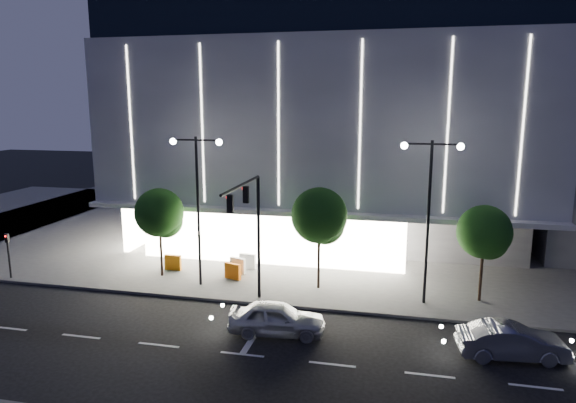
{
  "coord_description": "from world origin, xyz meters",
  "views": [
    {
      "loc": [
        8.56,
        -21.43,
        10.98
      ],
      "look_at": [
        1.87,
        8.29,
        5.0
      ],
      "focal_mm": 32.0,
      "sensor_mm": 36.0,
      "label": 1
    }
  ],
  "objects_px": {
    "traffic_mast": "(251,218)",
    "street_lamp_east": "(429,198)",
    "street_lamp_west": "(197,189)",
    "tree_right": "(484,235)",
    "barrier_b": "(238,265)",
    "barrier_c": "(233,271)",
    "car_second": "(512,342)",
    "ped_signal_far": "(8,251)",
    "tree_left": "(160,215)",
    "tree_mid": "(320,219)",
    "barrier_d": "(248,261)",
    "car_lead": "(277,318)",
    "barrier_a": "(173,262)"
  },
  "relations": [
    {
      "from": "tree_right",
      "to": "barrier_a",
      "type": "xyz_separation_m",
      "value": [
        -18.81,
        1.11,
        -3.23
      ]
    },
    {
      "from": "ped_signal_far",
      "to": "tree_left",
      "type": "bearing_deg",
      "value": 15.61
    },
    {
      "from": "tree_right",
      "to": "barrier_b",
      "type": "relative_size",
      "value": 5.01
    },
    {
      "from": "tree_left",
      "to": "barrier_c",
      "type": "distance_m",
      "value": 5.68
    },
    {
      "from": "tree_left",
      "to": "barrier_a",
      "type": "bearing_deg",
      "value": 80.1
    },
    {
      "from": "barrier_b",
      "to": "tree_left",
      "type": "bearing_deg",
      "value": -143.71
    },
    {
      "from": "ped_signal_far",
      "to": "barrier_d",
      "type": "height_order",
      "value": "ped_signal_far"
    },
    {
      "from": "ped_signal_far",
      "to": "tree_left",
      "type": "xyz_separation_m",
      "value": [
        9.03,
        2.52,
        2.15
      ]
    },
    {
      "from": "ped_signal_far",
      "to": "car_lead",
      "type": "height_order",
      "value": "ped_signal_far"
    },
    {
      "from": "ped_signal_far",
      "to": "barrier_c",
      "type": "distance_m",
      "value": 13.93
    },
    {
      "from": "barrier_a",
      "to": "tree_mid",
      "type": "bearing_deg",
      "value": -5.46
    },
    {
      "from": "tree_mid",
      "to": "car_lead",
      "type": "relative_size",
      "value": 1.33
    },
    {
      "from": "ped_signal_far",
      "to": "car_lead",
      "type": "bearing_deg",
      "value": -11.51
    },
    {
      "from": "ped_signal_far",
      "to": "tree_left",
      "type": "height_order",
      "value": "tree_left"
    },
    {
      "from": "street_lamp_west",
      "to": "tree_left",
      "type": "distance_m",
      "value": 3.69
    },
    {
      "from": "barrier_c",
      "to": "barrier_d",
      "type": "bearing_deg",
      "value": 101.21
    },
    {
      "from": "traffic_mast",
      "to": "street_lamp_west",
      "type": "xyz_separation_m",
      "value": [
        -4.0,
        2.66,
        0.93
      ]
    },
    {
      "from": "traffic_mast",
      "to": "street_lamp_east",
      "type": "height_order",
      "value": "street_lamp_east"
    },
    {
      "from": "street_lamp_west",
      "to": "tree_right",
      "type": "relative_size",
      "value": 1.63
    },
    {
      "from": "street_lamp_east",
      "to": "tree_left",
      "type": "xyz_separation_m",
      "value": [
        -15.97,
        1.02,
        -1.92
      ]
    },
    {
      "from": "tree_left",
      "to": "tree_mid",
      "type": "relative_size",
      "value": 0.93
    },
    {
      "from": "tree_right",
      "to": "car_lead",
      "type": "distance_m",
      "value": 12.18
    },
    {
      "from": "barrier_b",
      "to": "barrier_c",
      "type": "bearing_deg",
      "value": -69.43
    },
    {
      "from": "street_lamp_west",
      "to": "street_lamp_east",
      "type": "bearing_deg",
      "value": 0.0
    },
    {
      "from": "traffic_mast",
      "to": "car_lead",
      "type": "relative_size",
      "value": 1.53
    },
    {
      "from": "traffic_mast",
      "to": "car_lead",
      "type": "distance_m",
      "value": 5.32
    },
    {
      "from": "tree_left",
      "to": "barrier_c",
      "type": "height_order",
      "value": "tree_left"
    },
    {
      "from": "barrier_d",
      "to": "barrier_b",
      "type": "bearing_deg",
      "value": -102.42
    },
    {
      "from": "traffic_mast",
      "to": "tree_mid",
      "type": "bearing_deg",
      "value": 50.58
    },
    {
      "from": "street_lamp_west",
      "to": "tree_right",
      "type": "bearing_deg",
      "value": 3.64
    },
    {
      "from": "barrier_d",
      "to": "car_lead",
      "type": "bearing_deg",
      "value": -58.05
    },
    {
      "from": "street_lamp_east",
      "to": "barrier_c",
      "type": "bearing_deg",
      "value": 173.37
    },
    {
      "from": "street_lamp_west",
      "to": "ped_signal_far",
      "type": "xyz_separation_m",
      "value": [
        -12.0,
        -1.5,
        -4.07
      ]
    },
    {
      "from": "barrier_b",
      "to": "barrier_c",
      "type": "distance_m",
      "value": 1.14
    },
    {
      "from": "street_lamp_east",
      "to": "barrier_d",
      "type": "height_order",
      "value": "street_lamp_east"
    },
    {
      "from": "ped_signal_far",
      "to": "barrier_c",
      "type": "bearing_deg",
      "value": 11.77
    },
    {
      "from": "barrier_c",
      "to": "car_second",
      "type": "bearing_deg",
      "value": -4.53
    },
    {
      "from": "tree_left",
      "to": "street_lamp_west",
      "type": "bearing_deg",
      "value": -18.94
    },
    {
      "from": "barrier_b",
      "to": "barrier_c",
      "type": "relative_size",
      "value": 1.0
    },
    {
      "from": "tree_left",
      "to": "car_lead",
      "type": "height_order",
      "value": "tree_left"
    },
    {
      "from": "tree_left",
      "to": "car_second",
      "type": "bearing_deg",
      "value": -17.76
    },
    {
      "from": "car_lead",
      "to": "barrier_b",
      "type": "bearing_deg",
      "value": 24.62
    },
    {
      "from": "tree_left",
      "to": "tree_right",
      "type": "xyz_separation_m",
      "value": [
        19.0,
        -0.0,
        -0.15
      ]
    },
    {
      "from": "barrier_c",
      "to": "barrier_d",
      "type": "height_order",
      "value": "same"
    },
    {
      "from": "barrier_b",
      "to": "car_second",
      "type": "bearing_deg",
      "value": -8.67
    },
    {
      "from": "barrier_d",
      "to": "ped_signal_far",
      "type": "bearing_deg",
      "value": -153.91
    },
    {
      "from": "tree_left",
      "to": "barrier_c",
      "type": "relative_size",
      "value": 5.2
    },
    {
      "from": "street_lamp_west",
      "to": "traffic_mast",
      "type": "bearing_deg",
      "value": -33.65
    },
    {
      "from": "car_lead",
      "to": "barrier_d",
      "type": "bearing_deg",
      "value": 19.86
    },
    {
      "from": "car_second",
      "to": "tree_left",
      "type": "bearing_deg",
      "value": 64.83
    }
  ]
}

